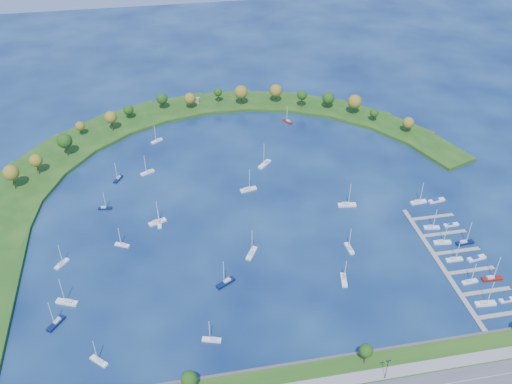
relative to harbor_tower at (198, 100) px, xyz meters
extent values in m
plane|color=#071641|center=(14.11, -118.41, -4.03)|extent=(700.00, 700.00, 0.00)
cube|color=#474442|center=(14.11, -220.91, -3.13)|extent=(420.00, 1.20, 1.80)
sphere|color=#244210|center=(-25.89, -225.41, 4.02)|extent=(6.00, 6.00, 6.00)
cylinder|color=#382314|center=(39.11, -225.41, 0.37)|extent=(0.56, 0.56, 5.60)
sphere|color=#244210|center=(39.11, -225.41, 4.21)|extent=(5.20, 5.20, 5.20)
cylinder|color=black|center=(44.11, -233.41, 2.57)|extent=(0.24, 0.24, 10.00)
cube|color=#184913|center=(-104.72, -80.83, -3.03)|extent=(50.23, 54.30, 2.00)
cube|color=#184913|center=(-89.92, -53.83, -3.03)|extent=(54.07, 56.09, 2.00)
cube|color=#184913|center=(-69.10, -31.14, -3.03)|extent=(55.20, 54.07, 2.00)
cube|color=#184913|center=(-43.46, -14.08, -3.03)|extent=(53.65, 48.47, 2.00)
cube|color=#184913|center=(-14.49, -3.64, -3.03)|extent=(49.62, 39.75, 2.00)
cube|color=#184913|center=(16.14, -0.42, -3.03)|extent=(44.32, 29.96, 2.00)
cube|color=#184913|center=(46.65, -4.61, -3.03)|extent=(49.49, 38.05, 2.00)
cube|color=#184913|center=(75.27, -15.97, -3.03)|extent=(51.13, 44.12, 2.00)
cube|color=#184913|center=(100.36, -33.83, -3.03)|extent=(49.19, 47.96, 2.00)
cube|color=#184913|center=(120.45, -57.17, -3.03)|extent=(43.90, 49.49, 2.00)
cube|color=#184913|center=(134.39, -84.63, -3.03)|extent=(35.67, 48.74, 2.00)
cylinder|color=#382314|center=(-106.76, -83.67, 2.33)|extent=(0.56, 0.56, 8.73)
sphere|color=brown|center=(-106.76, -83.67, 8.39)|extent=(8.50, 8.50, 8.50)
cylinder|color=#382314|center=(-96.13, -70.87, 1.62)|extent=(0.56, 0.56, 7.30)
sphere|color=brown|center=(-96.13, -70.87, 6.72)|extent=(7.25, 7.25, 7.25)
cylinder|color=#382314|center=(-82.03, -54.11, 2.10)|extent=(0.56, 0.56, 8.26)
sphere|color=#244210|center=(-82.03, -54.11, 7.98)|extent=(8.73, 8.73, 8.73)
cylinder|color=#382314|center=(-75.53, -30.89, 0.62)|extent=(0.56, 0.56, 5.30)
sphere|color=brown|center=(-75.53, -30.89, 4.44)|extent=(5.84, 5.84, 5.84)
cylinder|color=#382314|center=(-56.69, -28.53, 1.94)|extent=(0.56, 0.56, 7.94)
sphere|color=brown|center=(-56.69, -28.53, 7.46)|extent=(7.73, 7.73, 7.73)
cylinder|color=#382314|center=(-46.24, -14.48, 0.50)|extent=(0.56, 0.56, 5.06)
sphere|color=#244210|center=(-46.24, -14.48, 4.35)|extent=(6.60, 6.60, 6.60)
cylinder|color=#382314|center=(-24.02, -4.95, 1.14)|extent=(0.56, 0.56, 6.34)
sphere|color=#244210|center=(-24.02, -4.95, 5.81)|extent=(7.50, 7.50, 7.50)
cylinder|color=#382314|center=(-5.82, -7.42, 0.93)|extent=(0.56, 0.56, 5.93)
sphere|color=brown|center=(-5.82, -7.42, 5.43)|extent=(7.67, 7.67, 7.67)
cylinder|color=#382314|center=(13.82, -2.25, 1.38)|extent=(0.56, 0.56, 6.82)
sphere|color=#244210|center=(13.82, -2.25, 5.93)|extent=(5.69, 5.69, 5.69)
cylinder|color=#382314|center=(28.66, -8.68, 1.91)|extent=(0.56, 0.56, 7.89)
sphere|color=brown|center=(28.66, -8.68, 7.65)|extent=(8.97, 8.97, 8.97)
cylinder|color=#382314|center=(52.52, -9.19, 1.57)|extent=(0.56, 0.56, 7.20)
sphere|color=brown|center=(52.52, -9.19, 6.88)|extent=(8.52, 8.52, 8.52)
cylinder|color=#382314|center=(68.11, -19.95, 1.97)|extent=(0.56, 0.56, 8.00)
sphere|color=#244210|center=(68.11, -19.95, 7.30)|extent=(6.65, 6.65, 6.65)
cylinder|color=#382314|center=(85.23, -24.12, 0.86)|extent=(0.56, 0.56, 5.79)
sphere|color=#244210|center=(85.23, -24.12, 5.38)|extent=(8.14, 8.14, 8.14)
cylinder|color=#382314|center=(99.48, -35.61, 1.67)|extent=(0.56, 0.56, 7.41)
sphere|color=brown|center=(99.48, -35.61, 7.20)|extent=(9.11, 9.11, 9.11)
cylinder|color=#382314|center=(108.86, -47.52, 0.44)|extent=(0.56, 0.56, 4.94)
sphere|color=#244210|center=(108.86, -47.52, 4.03)|extent=(5.60, 5.60, 5.60)
cylinder|color=#382314|center=(124.42, -65.09, 0.70)|extent=(0.56, 0.56, 5.45)
sphere|color=brown|center=(124.42, -65.09, 4.85)|extent=(7.12, 7.12, 7.12)
cylinder|color=gray|center=(0.00, 0.00, -0.20)|extent=(2.20, 2.20, 3.65)
cylinder|color=gray|center=(0.00, 0.00, 1.77)|extent=(2.60, 2.60, 0.30)
cube|color=gray|center=(92.11, -179.41, -3.68)|extent=(2.20, 82.00, 0.40)
cube|color=gray|center=(104.21, -212.41, -3.68)|extent=(22.00, 2.00, 0.40)
cube|color=gray|center=(104.21, -199.21, -3.68)|extent=(22.00, 2.00, 0.40)
cylinder|color=#382314|center=(115.11, -199.21, -3.43)|extent=(0.36, 0.36, 1.60)
cube|color=gray|center=(104.21, -186.01, -3.68)|extent=(22.00, 2.00, 0.40)
cylinder|color=#382314|center=(115.11, -186.01, -3.43)|extent=(0.36, 0.36, 1.60)
cube|color=gray|center=(104.21, -172.81, -3.68)|extent=(22.00, 2.00, 0.40)
cylinder|color=#382314|center=(115.11, -172.81, -3.43)|extent=(0.36, 0.36, 1.60)
cube|color=gray|center=(104.21, -159.61, -3.68)|extent=(22.00, 2.00, 0.40)
cylinder|color=#382314|center=(115.11, -159.61, -3.43)|extent=(0.36, 0.36, 1.60)
cube|color=gray|center=(104.21, -146.41, -3.68)|extent=(22.00, 2.00, 0.40)
cylinder|color=#382314|center=(115.11, -146.41, -3.43)|extent=(0.36, 0.36, 1.60)
cube|color=white|center=(-15.63, -203.30, -3.58)|extent=(7.80, 4.17, 0.90)
cube|color=#BBBABF|center=(-14.91, -203.51, -2.81)|extent=(2.94, 2.17, 0.63)
cylinder|color=silver|center=(-16.21, -203.12, 1.94)|extent=(0.32, 0.32, 10.14)
cube|color=white|center=(-58.72, -205.42, -3.56)|extent=(7.16, 6.98, 0.94)
cube|color=#BBBABF|center=(-58.16, -205.96, -2.77)|extent=(3.04, 3.00, 0.66)
cylinder|color=silver|center=(-59.18, -204.99, 2.18)|extent=(0.32, 0.32, 10.55)
cube|color=#0A153E|center=(-59.39, -108.15, -3.61)|extent=(7.15, 2.88, 0.83)
cube|color=#BBBABF|center=(-60.07, -108.06, -2.90)|extent=(2.60, 1.68, 0.58)
cylinder|color=silver|center=(-58.83, -108.23, 1.50)|extent=(0.32, 0.32, 9.39)
cube|color=white|center=(-33.27, -124.90, -3.49)|extent=(9.24, 5.52, 1.07)
cube|color=#BBBABF|center=(-34.10, -125.21, -2.58)|extent=(3.55, 2.75, 0.75)
cylinder|color=silver|center=(-32.60, -124.64, 3.07)|extent=(0.32, 0.32, 12.06)
cube|color=#0A153E|center=(-53.06, -82.21, -3.57)|extent=(5.52, 7.73, 0.92)
cube|color=#BBBABF|center=(-52.70, -81.54, -2.79)|extent=(2.59, 3.06, 0.64)
cylinder|color=silver|center=(-53.35, -82.74, 2.04)|extent=(0.32, 0.32, 10.30)
cube|color=white|center=(16.37, -105.66, -3.48)|extent=(9.44, 4.38, 1.09)
cube|color=#BBBABF|center=(15.48, -105.84, -2.56)|extent=(3.49, 2.41, 0.76)
cylinder|color=silver|center=(17.08, -105.50, 3.21)|extent=(0.32, 0.32, 12.29)
cube|color=white|center=(-36.89, -78.60, -3.55)|extent=(8.24, 5.57, 0.97)
cube|color=#BBBABF|center=(-36.16, -78.25, -2.72)|extent=(3.23, 2.66, 0.68)
cylinder|color=silver|center=(-37.47, -78.88, 2.38)|extent=(0.32, 0.32, 10.89)
cube|color=#0A153E|center=(-5.85, -173.37, -3.48)|extent=(9.14, 6.79, 1.09)
cube|color=#BBBABF|center=(-5.06, -172.91, -2.56)|extent=(3.65, 3.15, 0.76)
cylinder|color=silver|center=(-6.48, -173.74, 3.20)|extent=(0.32, 0.32, 12.28)
cube|color=white|center=(-30.10, -44.01, -3.57)|extent=(7.56, 6.05, 0.92)
cube|color=#BBBABF|center=(-29.46, -43.59, -2.79)|extent=(3.06, 2.74, 0.64)
cylinder|color=silver|center=(-30.61, -44.35, 2.06)|extent=(0.32, 0.32, 10.34)
cube|color=white|center=(-77.42, -147.38, -3.57)|extent=(6.53, 7.33, 0.92)
cube|color=#BBBABF|center=(-77.90, -147.98, -2.78)|extent=(2.87, 3.04, 0.65)
cylinder|color=silver|center=(-77.03, -146.90, 2.09)|extent=(0.32, 0.32, 10.39)
cube|color=white|center=(-73.16, -172.30, -3.47)|extent=(9.58, 6.00, 1.12)
cube|color=#BBBABF|center=(-72.30, -172.66, -2.52)|extent=(3.71, 2.94, 0.78)
cylinder|color=silver|center=(-73.84, -172.02, 3.36)|extent=(0.32, 0.32, 12.55)
cube|color=white|center=(8.86, -156.53, -3.48)|extent=(6.85, 9.20, 1.10)
cube|color=#BBBABF|center=(8.40, -157.32, -2.55)|extent=(3.17, 3.68, 0.77)
cylinder|color=silver|center=(9.23, -155.90, 3.26)|extent=(0.32, 0.32, 12.38)
cube|color=maroon|center=(54.99, -34.49, -3.57)|extent=(5.67, 7.80, 0.93)
cube|color=#BBBABF|center=(55.37, -35.17, -2.78)|extent=(2.65, 3.10, 0.65)
cylinder|color=silver|center=(54.69, -33.95, 2.12)|extent=(0.32, 0.32, 10.44)
cube|color=white|center=(45.65, -181.30, -3.53)|extent=(3.98, 8.71, 1.01)
cube|color=#BBBABF|center=(45.82, -180.47, -2.67)|extent=(2.20, 3.21, 0.71)
cylinder|color=silver|center=(45.52, -181.96, 2.66)|extent=(0.32, 0.32, 11.35)
cube|color=white|center=(64.44, -128.89, -3.46)|extent=(9.75, 3.86, 1.14)
cube|color=#BBBABF|center=(63.50, -128.77, -2.49)|extent=(3.53, 2.27, 0.80)
cylinder|color=silver|center=(65.19, -128.99, 3.51)|extent=(0.32, 0.32, 12.81)
cube|color=white|center=(30.00, -82.53, -3.43)|extent=(8.88, 9.13, 1.19)
cube|color=#BBBABF|center=(30.69, -81.80, -2.42)|extent=(3.81, 3.87, 0.84)
cylinder|color=silver|center=(29.46, -83.10, 3.88)|extent=(0.32, 0.32, 13.43)
cube|color=white|center=(-32.31, -126.45, -3.63)|extent=(2.10, 6.69, 0.79)
cube|color=#BBBABF|center=(-32.28, -125.79, -2.96)|extent=(1.38, 2.36, 0.56)
cylinder|color=silver|center=(-32.33, -126.98, 1.23)|extent=(0.32, 0.32, 8.94)
cube|color=#0A153E|center=(-76.49, -183.43, -3.50)|extent=(7.27, 8.65, 1.07)
cube|color=#BBBABF|center=(-75.97, -182.71, -2.59)|extent=(3.25, 3.54, 0.75)
cylinder|color=silver|center=(-76.91, -184.01, 3.04)|extent=(0.32, 0.32, 12.01)
cube|color=white|center=(54.75, -161.67, -3.54)|extent=(2.73, 8.23, 0.97)
cube|color=#BBBABF|center=(54.79, -162.48, -2.72)|extent=(1.75, 2.93, 0.68)
cylinder|color=silver|center=(54.71, -161.02, 2.42)|extent=(0.32, 0.32, 10.95)
cube|color=white|center=(-50.48, -139.24, -3.60)|extent=(7.30, 5.01, 0.86)
cube|color=#BBBABF|center=(-49.84, -139.56, -2.87)|extent=(2.87, 2.38, 0.60)
cylinder|color=silver|center=(-50.99, -138.98, 1.67)|extent=(0.32, 0.32, 9.67)
cube|color=white|center=(99.71, -205.78, -3.50)|extent=(9.03, 3.22, 1.06)
cube|color=#BBBABF|center=(98.82, -205.70, -2.60)|extent=(3.24, 1.99, 0.74)
cylinder|color=silver|center=(100.41, -205.84, 3.01)|extent=(0.32, 0.32, 11.96)
cube|color=white|center=(110.21, -205.52, -3.57)|extent=(7.74, 2.65, 0.91)
cube|color=navy|center=(109.45, -205.57, -2.80)|extent=(2.76, 1.67, 0.64)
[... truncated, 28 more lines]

